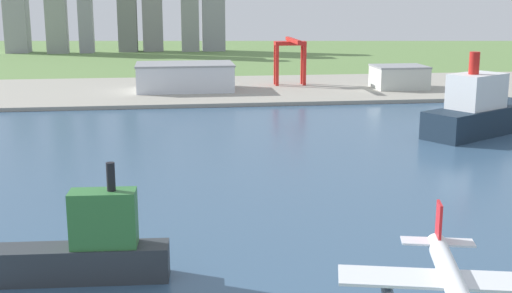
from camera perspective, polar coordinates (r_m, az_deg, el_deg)
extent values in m
plane|color=#608446|center=(292.41, -5.38, -0.61)|extent=(2400.00, 2400.00, 0.00)
cube|color=#385675|center=(234.45, -4.80, -3.95)|extent=(840.00, 360.00, 0.15)
cube|color=#9B978B|center=(479.08, -6.29, 4.75)|extent=(840.00, 140.00, 2.50)
cylinder|color=silver|center=(113.34, 16.29, -10.88)|extent=(11.68, 34.67, 3.51)
cube|color=silver|center=(115.12, 16.12, -10.78)|extent=(36.73, 15.97, 0.50)
cube|color=red|center=(126.37, 15.19, -6.45)|extent=(1.48, 4.18, 8.43)
cube|color=silver|center=(127.42, 15.11, -7.79)|extent=(13.48, 6.79, 0.36)
cylinder|color=#4C4F54|center=(113.60, 11.04, -11.89)|extent=(3.03, 5.20, 1.93)
cube|color=#192838|center=(351.73, 18.74, 2.16)|extent=(74.67, 56.05, 13.26)
cube|color=silver|center=(342.74, 18.18, 4.49)|extent=(31.93, 28.58, 16.74)
cylinder|color=red|center=(338.09, 17.99, 6.73)|extent=(4.90, 4.90, 10.61)
cube|color=#2D3338|center=(168.96, -14.81, -9.53)|extent=(43.56, 10.71, 8.53)
cube|color=#337238|center=(164.10, -12.77, -5.97)|extent=(15.89, 7.95, 13.60)
cylinder|color=black|center=(160.87, -12.19, -2.51)|extent=(2.05, 2.05, 6.82)
cube|color=red|center=(489.62, 1.80, 6.84)|extent=(2.20, 2.20, 28.90)
cube|color=red|center=(493.27, 4.13, 6.85)|extent=(2.20, 2.20, 28.90)
cube|color=red|center=(497.48, 1.65, 6.93)|extent=(2.20, 2.20, 28.90)
cube|color=red|center=(501.06, 3.94, 6.95)|extent=(2.20, 2.20, 28.90)
cube|color=red|center=(493.90, 2.90, 8.72)|extent=(22.53, 10.00, 2.80)
cube|color=red|center=(482.09, 3.16, 8.96)|extent=(2.60, 47.38, 2.60)
cube|color=silver|center=(469.88, -6.03, 5.82)|extent=(65.22, 39.75, 17.41)
cube|color=gray|center=(468.86, -6.06, 6.95)|extent=(66.52, 40.54, 1.20)
cube|color=silver|center=(488.45, 12.01, 5.72)|extent=(35.62, 29.57, 14.75)
cube|color=gray|center=(487.57, 12.05, 6.65)|extent=(36.33, 30.16, 1.20)
cube|color=#92929B|center=(851.64, -19.68, 11.25)|extent=(25.62, 27.65, 111.68)
cube|color=gray|center=(832.43, -8.79, 11.73)|extent=(24.05, 16.10, 109.46)
cube|color=gray|center=(823.89, -5.62, 11.18)|extent=(20.80, 16.70, 91.46)
cube|color=gray|center=(829.55, -3.64, 11.68)|extent=(27.16, 19.17, 104.64)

